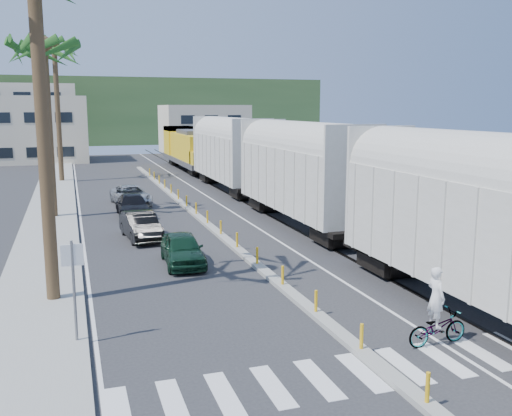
{
  "coord_description": "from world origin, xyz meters",
  "views": [
    {
      "loc": [
        -7.22,
        -13.91,
        6.55
      ],
      "look_at": [
        0.86,
        10.77,
        2.0
      ],
      "focal_mm": 40.0,
      "sensor_mm": 36.0,
      "label": 1
    }
  ],
  "objects_px": {
    "street_sign": "(73,277)",
    "cyclist": "(437,320)",
    "car_second": "(141,226)",
    "car_lead": "(182,249)"
  },
  "relations": [
    {
      "from": "car_lead",
      "to": "street_sign",
      "type": "bearing_deg",
      "value": -118.51
    },
    {
      "from": "street_sign",
      "to": "cyclist",
      "type": "bearing_deg",
      "value": -18.06
    },
    {
      "from": "car_lead",
      "to": "car_second",
      "type": "relative_size",
      "value": 0.94
    },
    {
      "from": "car_lead",
      "to": "car_second",
      "type": "height_order",
      "value": "car_second"
    },
    {
      "from": "car_second",
      "to": "street_sign",
      "type": "bearing_deg",
      "value": -110.09
    },
    {
      "from": "car_second",
      "to": "cyclist",
      "type": "distance_m",
      "value": 17.06
    },
    {
      "from": "car_lead",
      "to": "cyclist",
      "type": "height_order",
      "value": "cyclist"
    },
    {
      "from": "car_lead",
      "to": "car_second",
      "type": "bearing_deg",
      "value": 104.02
    },
    {
      "from": "street_sign",
      "to": "car_second",
      "type": "bearing_deg",
      "value": 75.44
    },
    {
      "from": "street_sign",
      "to": "car_second",
      "type": "relative_size",
      "value": 0.7
    }
  ]
}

